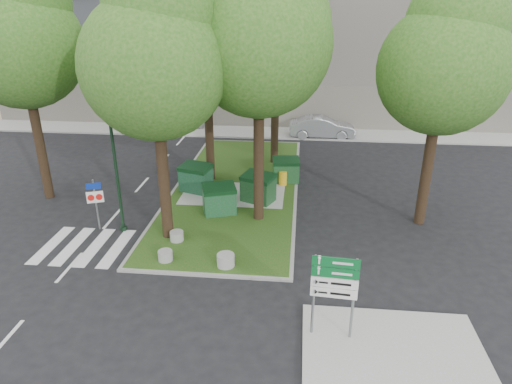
# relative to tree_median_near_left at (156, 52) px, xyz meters

# --- Properties ---
(ground) EXTENTS (120.00, 120.00, 0.00)m
(ground) POSITION_rel_tree_median_near_left_xyz_m (1.41, -2.56, -7.32)
(ground) COLOR black
(ground) RESTS_ON ground
(median_island) EXTENTS (6.00, 16.00, 0.12)m
(median_island) POSITION_rel_tree_median_near_left_xyz_m (1.91, 5.44, -7.26)
(median_island) COLOR #1E3F12
(median_island) RESTS_ON ground
(median_kerb) EXTENTS (6.30, 16.30, 0.10)m
(median_kerb) POSITION_rel_tree_median_near_left_xyz_m (1.91, 5.44, -7.27)
(median_kerb) COLOR gray
(median_kerb) RESTS_ON ground
(sidewalk_corner) EXTENTS (5.00, 4.00, 0.12)m
(sidewalk_corner) POSITION_rel_tree_median_near_left_xyz_m (7.91, -6.06, -7.26)
(sidewalk_corner) COLOR #999993
(sidewalk_corner) RESTS_ON ground
(building_sidewalk) EXTENTS (42.00, 3.00, 0.12)m
(building_sidewalk) POSITION_rel_tree_median_near_left_xyz_m (1.41, 15.94, -7.26)
(building_sidewalk) COLOR #999993
(building_sidewalk) RESTS_ON ground
(zebra_crossing) EXTENTS (5.00, 3.00, 0.01)m
(zebra_crossing) POSITION_rel_tree_median_near_left_xyz_m (-2.34, -1.06, -7.31)
(zebra_crossing) COLOR silver
(zebra_crossing) RESTS_ON ground
(apartment_building) EXTENTS (41.00, 12.00, 16.00)m
(apartment_building) POSITION_rel_tree_median_near_left_xyz_m (1.41, 23.44, 0.68)
(apartment_building) COLOR tan
(apartment_building) RESTS_ON ground
(tree_median_near_left) EXTENTS (5.20, 5.20, 10.53)m
(tree_median_near_left) POSITION_rel_tree_median_near_left_xyz_m (0.00, 0.00, 0.00)
(tree_median_near_left) COLOR black
(tree_median_near_left) RESTS_ON ground
(tree_median_near_right) EXTENTS (5.60, 5.60, 11.46)m
(tree_median_near_right) POSITION_rel_tree_median_near_left_xyz_m (3.50, 2.00, 0.67)
(tree_median_near_right) COLOR black
(tree_median_near_right) RESTS_ON ground
(tree_median_mid) EXTENTS (4.80, 4.80, 9.99)m
(tree_median_mid) POSITION_rel_tree_median_near_left_xyz_m (0.50, 6.50, -0.34)
(tree_median_mid) COLOR black
(tree_median_mid) RESTS_ON ground
(tree_median_far) EXTENTS (5.80, 5.80, 11.93)m
(tree_median_far) POSITION_rel_tree_median_near_left_xyz_m (3.70, 9.50, 1.00)
(tree_median_far) COLOR black
(tree_median_far) RESTS_ON ground
(tree_street_left) EXTENTS (5.40, 5.40, 11.00)m
(tree_street_left) POSITION_rel_tree_median_near_left_xyz_m (-7.00, 3.50, 0.33)
(tree_street_left) COLOR black
(tree_street_left) RESTS_ON ground
(tree_street_right) EXTENTS (5.00, 5.00, 10.06)m
(tree_street_right) POSITION_rel_tree_median_near_left_xyz_m (10.50, 2.50, -0.33)
(tree_street_right) COLOR black
(tree_street_right) RESTS_ON ground
(dumpster_a) EXTENTS (1.78, 1.49, 1.41)m
(dumpster_a) POSITION_rel_tree_median_near_left_xyz_m (0.01, 4.69, -6.52)
(dumpster_a) COLOR #103B22
(dumpster_a) RESTS_ON median_island
(dumpster_b) EXTENTS (1.70, 1.43, 1.35)m
(dumpster_b) POSITION_rel_tree_median_near_left_xyz_m (1.61, 2.30, -6.55)
(dumpster_b) COLOR #134221
(dumpster_b) RESTS_ON median_island
(dumpster_c) EXTENTS (1.79, 1.56, 1.39)m
(dumpster_c) POSITION_rel_tree_median_near_left_xyz_m (3.21, 3.75, -6.53)
(dumpster_c) COLOR #103616
(dumpster_c) RESTS_ON median_island
(dumpster_d) EXTENTS (1.49, 1.13, 1.28)m
(dumpster_d) POSITION_rel_tree_median_near_left_xyz_m (4.41, 6.43, -6.58)
(dumpster_d) COLOR #14411C
(dumpster_d) RESTS_ON median_island
(bollard_left) EXTENTS (0.54, 0.54, 0.39)m
(bollard_left) POSITION_rel_tree_median_near_left_xyz_m (0.36, -0.41, -7.00)
(bollard_left) COLOR gray
(bollard_left) RESTS_ON median_island
(bollard_right) EXTENTS (0.64, 0.64, 0.46)m
(bollard_right) POSITION_rel_tree_median_near_left_xyz_m (2.61, -2.06, -6.97)
(bollard_right) COLOR gray
(bollard_right) RESTS_ON median_island
(bollard_mid) EXTENTS (0.53, 0.53, 0.38)m
(bollard_mid) POSITION_rel_tree_median_near_left_xyz_m (0.33, -1.91, -7.01)
(bollard_mid) COLOR gray
(bollard_mid) RESTS_ON median_island
(litter_bin) EXTENTS (0.41, 0.41, 0.72)m
(litter_bin) POSITION_rel_tree_median_near_left_xyz_m (4.28, 5.89, -6.83)
(litter_bin) COLOR gold
(litter_bin) RESTS_ON median_island
(street_lamp) EXTENTS (0.40, 0.40, 5.05)m
(street_lamp) POSITION_rel_tree_median_near_left_xyz_m (-2.17, 0.43, -4.14)
(street_lamp) COLOR black
(street_lamp) RESTS_ON ground
(traffic_sign_pole) EXTENTS (0.64, 0.27, 2.25)m
(traffic_sign_pole) POSITION_rel_tree_median_near_left_xyz_m (-3.23, 0.44, -5.87)
(traffic_sign_pole) COLOR slate
(traffic_sign_pole) RESTS_ON ground
(directional_sign) EXTENTS (1.29, 0.17, 2.58)m
(directional_sign) POSITION_rel_tree_median_near_left_xyz_m (6.20, -5.37, -5.48)
(directional_sign) COLOR slate
(directional_sign) RESTS_ON sidewalk_corner
(car_white) EXTENTS (3.91, 1.82, 1.30)m
(car_white) POSITION_rel_tree_median_near_left_xyz_m (-3.94, 16.94, -6.67)
(car_white) COLOR silver
(car_white) RESTS_ON ground
(car_silver) EXTENTS (4.59, 1.73, 1.49)m
(car_silver) POSITION_rel_tree_median_near_left_xyz_m (6.57, 15.25, -6.57)
(car_silver) COLOR #93969A
(car_silver) RESTS_ON ground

